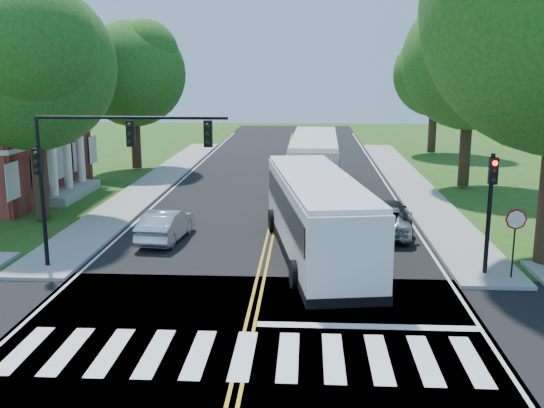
# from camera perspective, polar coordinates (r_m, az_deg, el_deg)

# --- Properties ---
(ground) EXTENTS (140.00, 140.00, 0.00)m
(ground) POSITION_cam_1_polar(r_m,az_deg,el_deg) (17.92, -2.42, -12.72)
(ground) COLOR #224D13
(ground) RESTS_ON ground
(road) EXTENTS (14.00, 96.00, 0.01)m
(road) POSITION_cam_1_polar(r_m,az_deg,el_deg) (35.03, 0.44, -0.19)
(road) COLOR black
(road) RESTS_ON ground
(cross_road) EXTENTS (60.00, 12.00, 0.01)m
(cross_road) POSITION_cam_1_polar(r_m,az_deg,el_deg) (17.92, -2.42, -12.70)
(cross_road) COLOR black
(cross_road) RESTS_ON ground
(center_line) EXTENTS (0.36, 70.00, 0.01)m
(center_line) POSITION_cam_1_polar(r_m,az_deg,el_deg) (38.94, 0.72, 1.09)
(center_line) COLOR gold
(center_line) RESTS_ON road
(edge_line_w) EXTENTS (0.12, 70.00, 0.01)m
(edge_line_w) POSITION_cam_1_polar(r_m,az_deg,el_deg) (39.81, -9.10, 1.18)
(edge_line_w) COLOR silver
(edge_line_w) RESTS_ON road
(edge_line_e) EXTENTS (0.12, 70.00, 0.01)m
(edge_line_e) POSITION_cam_1_polar(r_m,az_deg,el_deg) (39.24, 10.69, 0.96)
(edge_line_e) COLOR silver
(edge_line_e) RESTS_ON road
(crosswalk) EXTENTS (12.60, 3.00, 0.01)m
(crosswalk) POSITION_cam_1_polar(r_m,az_deg,el_deg) (17.47, -2.58, -13.36)
(crosswalk) COLOR silver
(crosswalk) RESTS_ON road
(stop_bar) EXTENTS (6.60, 0.40, 0.01)m
(stop_bar) POSITION_cam_1_polar(r_m,az_deg,el_deg) (19.39, 8.59, -10.80)
(stop_bar) COLOR silver
(stop_bar) RESTS_ON road
(sidewalk_nw) EXTENTS (2.60, 40.00, 0.15)m
(sidewalk_nw) POSITION_cam_1_polar(r_m,az_deg,el_deg) (43.00, -10.22, 2.05)
(sidewalk_nw) COLOR gray
(sidewalk_nw) RESTS_ON ground
(sidewalk_ne) EXTENTS (2.60, 40.00, 0.15)m
(sidewalk_ne) POSITION_cam_1_polar(r_m,az_deg,el_deg) (42.36, 12.20, 1.81)
(sidewalk_ne) COLOR gray
(sidewalk_ne) RESTS_ON ground
(tree_west_near) EXTENTS (8.00, 8.00, 11.40)m
(tree_west_near) POSITION_cam_1_polar(r_m,az_deg,el_deg) (32.90, -20.77, 11.43)
(tree_west_near) COLOR black
(tree_west_near) RESTS_ON ground
(tree_west_far) EXTENTS (7.60, 7.60, 10.67)m
(tree_west_far) POSITION_cam_1_polar(r_m,az_deg,el_deg) (47.87, -12.36, 11.32)
(tree_west_far) COLOR black
(tree_west_far) RESTS_ON ground
(tree_east_mid) EXTENTS (8.40, 8.40, 11.93)m
(tree_east_mid) POSITION_cam_1_polar(r_m,az_deg,el_deg) (41.35, 17.39, 12.13)
(tree_east_mid) COLOR black
(tree_east_mid) RESTS_ON ground
(tree_east_far) EXTENTS (7.20, 7.20, 10.34)m
(tree_east_far) POSITION_cam_1_polar(r_m,az_deg,el_deg) (57.21, 14.42, 11.20)
(tree_east_far) COLOR black
(tree_east_far) RESTS_ON ground
(signal_nw) EXTENTS (7.15, 0.46, 5.66)m
(signal_nw) POSITION_cam_1_polar(r_m,az_deg,el_deg) (24.01, -15.06, 4.22)
(signal_nw) COLOR black
(signal_nw) RESTS_ON ground
(signal_ne) EXTENTS (0.30, 0.46, 4.40)m
(signal_ne) POSITION_cam_1_polar(r_m,az_deg,el_deg) (23.98, 19.01, 0.53)
(signal_ne) COLOR black
(signal_ne) RESTS_ON ground
(stop_sign) EXTENTS (0.76, 0.08, 2.53)m
(stop_sign) POSITION_cam_1_polar(r_m,az_deg,el_deg) (23.98, 20.98, -1.91)
(stop_sign) COLOR black
(stop_sign) RESTS_ON ground
(bus_lead) EXTENTS (4.66, 12.89, 3.27)m
(bus_lead) POSITION_cam_1_polar(r_m,az_deg,el_deg) (25.64, 4.02, -0.90)
(bus_lead) COLOR silver
(bus_lead) RESTS_ON road
(bus_follow) EXTENTS (3.36, 12.88, 3.32)m
(bus_follow) POSITION_cam_1_polar(r_m,az_deg,el_deg) (39.84, 3.81, 3.87)
(bus_follow) COLOR silver
(bus_follow) RESTS_ON road
(hatchback) EXTENTS (1.86, 4.35, 1.40)m
(hatchback) POSITION_cam_1_polar(r_m,az_deg,el_deg) (28.38, -9.50, -1.88)
(hatchback) COLOR silver
(hatchback) RESTS_ON road
(suv) EXTENTS (2.76, 5.03, 1.33)m
(suv) POSITION_cam_1_polar(r_m,az_deg,el_deg) (29.46, 10.15, -1.45)
(suv) COLOR #B9BCC1
(suv) RESTS_ON road
(dark_sedan) EXTENTS (2.05, 4.84, 1.39)m
(dark_sedan) POSITION_cam_1_polar(r_m,az_deg,el_deg) (30.55, 10.29, -0.90)
(dark_sedan) COLOR black
(dark_sedan) RESTS_ON road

